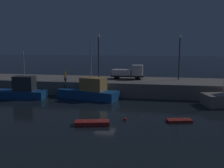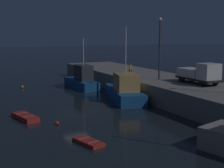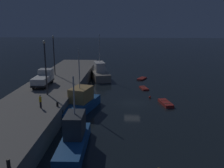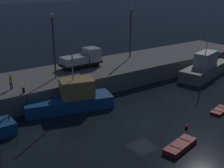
{
  "view_description": "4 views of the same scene",
  "coord_description": "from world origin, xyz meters",
  "views": [
    {
      "loc": [
        6.29,
        -30.51,
        8.49
      ],
      "look_at": [
        0.18,
        4.08,
        2.99
      ],
      "focal_mm": 40.98,
      "sensor_mm": 36.0,
      "label": 1
    },
    {
      "loc": [
        30.96,
        -11.32,
        8.26
      ],
      "look_at": [
        -0.8,
        4.32,
        2.71
      ],
      "focal_mm": 53.03,
      "sensor_mm": 36.0,
      "label": 2
    },
    {
      "loc": [
        -38.05,
        1.13,
        12.66
      ],
      "look_at": [
        0.58,
        3.24,
        2.96
      ],
      "focal_mm": 40.52,
      "sensor_mm": 36.0,
      "label": 3
    },
    {
      "loc": [
        -18.16,
        -20.48,
        13.85
      ],
      "look_at": [
        -0.19,
        5.23,
        2.85
      ],
      "focal_mm": 48.45,
      "sensor_mm": 36.0,
      "label": 4
    }
  ],
  "objects": [
    {
      "name": "lamp_post_west",
      "position": [
        -3.63,
        12.36,
        6.86
      ],
      "size": [
        0.44,
        0.44,
        7.74
      ],
      "color": "#38383D",
      "rests_on": "pier_quay"
    },
    {
      "name": "bollard_central",
      "position": [
        -22.14,
        9.53,
        2.64
      ],
      "size": [
        0.28,
        0.28,
        0.64
      ],
      "primitive_type": "cylinder",
      "color": "black",
      "rests_on": "pier_quay"
    },
    {
      "name": "dinghy_orange_near",
      "position": [
        -0.31,
        -5.19,
        0.23
      ],
      "size": [
        3.83,
        2.05,
        0.49
      ],
      "color": "#B22823",
      "rests_on": "ground"
    },
    {
      "name": "mooring_buoy_near",
      "position": [
        2.91,
        -3.02,
        0.18
      ],
      "size": [
        0.37,
        0.37,
        0.37
      ],
      "primitive_type": "sphere",
      "color": "red",
      "rests_on": "ground"
    },
    {
      "name": "dinghy_red_small",
      "position": [
        17.15,
        -2.53,
        0.15
      ],
      "size": [
        3.11,
        2.38,
        0.34
      ],
      "color": "#B22823",
      "rests_on": "ground"
    },
    {
      "name": "utility_truck",
      "position": [
        1.45,
        14.53,
        3.53
      ],
      "size": [
        5.8,
        2.19,
        2.5
      ],
      "color": "black",
      "rests_on": "pier_quay"
    },
    {
      "name": "fishing_trawler_red",
      "position": [
        -14.85,
        6.23,
        1.24
      ],
      "size": [
        8.46,
        2.59,
        7.39
      ],
      "color": "#195193",
      "rests_on": "ground"
    },
    {
      "name": "bollard_west",
      "position": [
        -8.66,
        9.54,
        2.61
      ],
      "size": [
        0.28,
        0.28,
        0.57
      ],
      "primitive_type": "cylinder",
      "color": "black",
      "rests_on": "pier_quay"
    },
    {
      "name": "pier_quay",
      "position": [
        0.0,
        13.47,
        1.16
      ],
      "size": [
        59.48,
        9.05,
        2.32
      ],
      "color": "gray",
      "rests_on": "ground"
    },
    {
      "name": "fishing_boat_blue",
      "position": [
        -4.04,
        7.67,
        1.21
      ],
      "size": [
        10.14,
        5.43,
        8.93
      ],
      "color": "#195193",
      "rests_on": "ground"
    },
    {
      "name": "dockworker",
      "position": [
        -9.36,
        11.41,
        3.25
      ],
      "size": [
        0.42,
        0.42,
        1.63
      ],
      "color": "black",
      "rests_on": "pier_quay"
    },
    {
      "name": "fishing_boat_white",
      "position": [
        18.08,
        7.05,
        1.24
      ],
      "size": [
        11.26,
        5.95,
        9.84
      ],
      "color": "gray",
      "rests_on": "ground"
    },
    {
      "name": "lamp_post_east",
      "position": [
        10.04,
        15.02,
        6.8
      ],
      "size": [
        0.44,
        0.44,
        7.63
      ],
      "color": "#38383D",
      "rests_on": "pier_quay"
    },
    {
      "name": "ground_plane",
      "position": [
        0.0,
        0.0,
        0.0
      ],
      "size": [
        320.0,
        320.0,
        0.0
      ],
      "primitive_type": "plane",
      "color": "black"
    },
    {
      "name": "rowboat_white_mid",
      "position": [
        8.89,
        -2.42,
        0.14
      ],
      "size": [
        2.89,
        1.76,
        0.32
      ],
      "color": "#B22823",
      "rests_on": "ground"
    }
  ]
}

